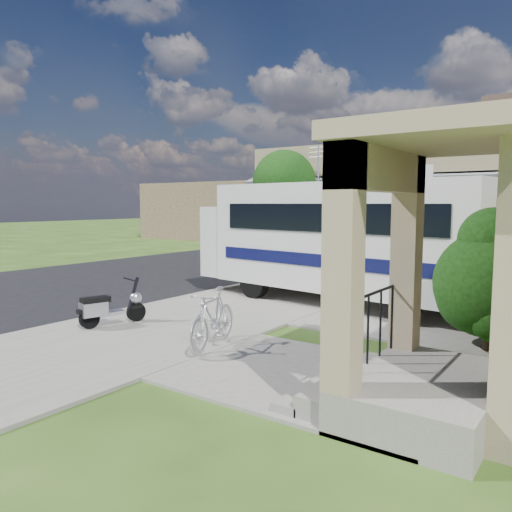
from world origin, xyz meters
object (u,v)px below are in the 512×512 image
Objects in this scene: scooter at (108,308)px; pickup_truck at (287,242)px; shrub at (495,279)px; motorhome at (340,237)px; garden_hose at (372,371)px; bicycle at (213,321)px; van at (338,231)px.

pickup_truck is (-4.08, 13.53, 0.34)m from scooter.
motorhome is at bearing 149.58° from shrub.
motorhome is 5.69× the size of scooter.
pickup_truck is 14.05× the size of garden_hose.
motorhome is 5.16m from bicycle.
van is (-7.57, 15.40, -0.80)m from motorhome.
garden_hose is at bearing 115.73° from pickup_truck.
bicycle is 0.31× the size of pickup_truck.
garden_hose is (10.38, -20.07, -0.84)m from van.
garden_hose is at bearing -117.57° from shrub.
shrub is at bearing -49.63° from van.
shrub reaches higher than garden_hose.
motorhome reaches higher than bicycle.
shrub reaches higher than bicycle.
motorhome is at bearing 77.55° from scooter.
van is (-11.58, 17.76, -0.35)m from shrub.
shrub is 0.45× the size of pickup_truck.
garden_hose is at bearing -7.50° from bicycle.
motorhome is 1.27× the size of van.
motorhome is 5.69m from garden_hose.
bicycle is (-4.00, -2.66, -0.76)m from shrub.
pickup_truck is 0.87× the size of van.
shrub is (4.02, -2.36, -0.45)m from motorhome.
scooter is at bearing -110.90° from motorhome.
van is at bearing 123.55° from motorhome.
shrub is 1.76× the size of scooter.
bicycle is (0.01, -5.02, -1.21)m from motorhome.
van is (-4.84, 20.48, 0.49)m from scooter.
shrub is 0.39× the size of van.
scooter is at bearing 166.77° from bicycle.
shrub is 2.87m from garden_hose.
shrub is 15.31m from pickup_truck.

